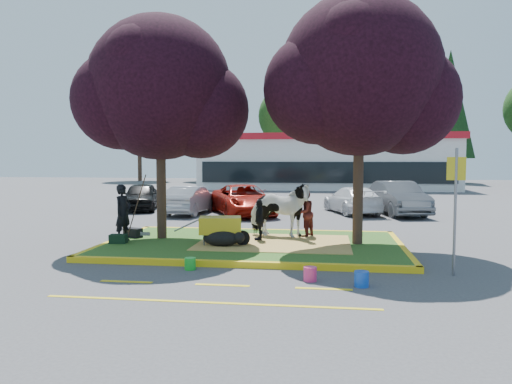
# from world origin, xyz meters

# --- Properties ---
(ground) EXTENTS (90.00, 90.00, 0.00)m
(ground) POSITION_xyz_m (0.00, 0.00, 0.00)
(ground) COLOR #424244
(ground) RESTS_ON ground
(median_island) EXTENTS (8.00, 5.00, 0.15)m
(median_island) POSITION_xyz_m (0.00, 0.00, 0.07)
(median_island) COLOR #245119
(median_island) RESTS_ON ground
(curb_near) EXTENTS (8.30, 0.16, 0.15)m
(curb_near) POSITION_xyz_m (0.00, -2.58, 0.07)
(curb_near) COLOR yellow
(curb_near) RESTS_ON ground
(curb_far) EXTENTS (8.30, 0.16, 0.15)m
(curb_far) POSITION_xyz_m (0.00, 2.58, 0.07)
(curb_far) COLOR yellow
(curb_far) RESTS_ON ground
(curb_left) EXTENTS (0.16, 5.30, 0.15)m
(curb_left) POSITION_xyz_m (-4.08, 0.00, 0.07)
(curb_left) COLOR yellow
(curb_left) RESTS_ON ground
(curb_right) EXTENTS (0.16, 5.30, 0.15)m
(curb_right) POSITION_xyz_m (4.08, 0.00, 0.07)
(curb_right) COLOR yellow
(curb_right) RESTS_ON ground
(straw_bedding) EXTENTS (4.20, 3.00, 0.01)m
(straw_bedding) POSITION_xyz_m (0.60, 0.00, 0.15)
(straw_bedding) COLOR tan
(straw_bedding) RESTS_ON median_island
(tree_purple_left) EXTENTS (5.06, 4.20, 6.51)m
(tree_purple_left) POSITION_xyz_m (-2.78, 0.38, 4.36)
(tree_purple_left) COLOR black
(tree_purple_left) RESTS_ON median_island
(tree_purple_right) EXTENTS (5.30, 4.40, 6.82)m
(tree_purple_right) POSITION_xyz_m (2.92, 0.18, 4.56)
(tree_purple_right) COLOR black
(tree_purple_right) RESTS_ON median_island
(fire_lane_stripe_a) EXTENTS (1.10, 0.12, 0.01)m
(fire_lane_stripe_a) POSITION_xyz_m (-2.00, -4.20, 0.00)
(fire_lane_stripe_a) COLOR yellow
(fire_lane_stripe_a) RESTS_ON ground
(fire_lane_stripe_b) EXTENTS (1.10, 0.12, 0.01)m
(fire_lane_stripe_b) POSITION_xyz_m (0.00, -4.20, 0.00)
(fire_lane_stripe_b) COLOR yellow
(fire_lane_stripe_b) RESTS_ON ground
(fire_lane_stripe_c) EXTENTS (1.10, 0.12, 0.01)m
(fire_lane_stripe_c) POSITION_xyz_m (2.00, -4.20, 0.00)
(fire_lane_stripe_c) COLOR yellow
(fire_lane_stripe_c) RESTS_ON ground
(fire_lane_long) EXTENTS (6.00, 0.10, 0.01)m
(fire_lane_long) POSITION_xyz_m (0.00, -5.40, 0.00)
(fire_lane_long) COLOR yellow
(fire_lane_long) RESTS_ON ground
(retail_building) EXTENTS (20.40, 8.40, 4.40)m
(retail_building) POSITION_xyz_m (2.00, 27.98, 2.25)
(retail_building) COLOR silver
(retail_building) RESTS_ON ground
(treeline) EXTENTS (46.58, 7.80, 14.63)m
(treeline) POSITION_xyz_m (1.23, 37.61, 7.73)
(treeline) COLOR black
(treeline) RESTS_ON ground
(cow) EXTENTS (2.10, 1.28, 1.66)m
(cow) POSITION_xyz_m (0.65, 0.99, 0.98)
(cow) COLOR silver
(cow) RESTS_ON median_island
(calf) EXTENTS (1.11, 0.76, 0.44)m
(calf) POSITION_xyz_m (-0.75, -0.74, 0.37)
(calf) COLOR black
(calf) RESTS_ON median_island
(handler) EXTENTS (0.54, 0.68, 1.62)m
(handler) POSITION_xyz_m (-3.70, -0.31, 0.96)
(handler) COLOR black
(handler) RESTS_ON median_island
(visitor_a) EXTENTS (0.82, 0.88, 1.45)m
(visitor_a) POSITION_xyz_m (1.38, 1.21, 0.87)
(visitor_a) COLOR #481714
(visitor_a) RESTS_ON median_island
(visitor_b) EXTENTS (0.43, 0.74, 1.18)m
(visitor_b) POSITION_xyz_m (0.13, 0.34, 0.74)
(visitor_b) COLOR black
(visitor_b) RESTS_ON median_island
(wheelbarrow) EXTENTS (2.04, 0.87, 0.77)m
(wheelbarrow) POSITION_xyz_m (-0.81, -0.53, 0.68)
(wheelbarrow) COLOR black
(wheelbarrow) RESTS_ON median_island
(gear_bag_dark) EXTENTS (0.60, 0.46, 0.27)m
(gear_bag_dark) POSITION_xyz_m (-3.70, 0.39, 0.29)
(gear_bag_dark) COLOR black
(gear_bag_dark) RESTS_ON median_island
(gear_bag_green) EXTENTS (0.49, 0.33, 0.25)m
(gear_bag_green) POSITION_xyz_m (-3.70, -0.67, 0.27)
(gear_bag_green) COLOR black
(gear_bag_green) RESTS_ON median_island
(sign_post) EXTENTS (0.38, 0.11, 2.74)m
(sign_post) POSITION_xyz_m (4.76, -2.70, 1.71)
(sign_post) COLOR slate
(sign_post) RESTS_ON ground
(bucket_green) EXTENTS (0.29, 0.29, 0.27)m
(bucket_green) POSITION_xyz_m (-1.01, -2.95, 0.14)
(bucket_green) COLOR green
(bucket_green) RESTS_ON ground
(bucket_pink) EXTENTS (0.36, 0.36, 0.29)m
(bucket_pink) POSITION_xyz_m (1.72, -3.61, 0.15)
(bucket_pink) COLOR #DB306E
(bucket_pink) RESTS_ON ground
(bucket_blue) EXTENTS (0.29, 0.29, 0.31)m
(bucket_blue) POSITION_xyz_m (2.73, -3.92, 0.15)
(bucket_blue) COLOR blue
(bucket_blue) RESTS_ON ground
(car_black) EXTENTS (2.43, 4.10, 1.31)m
(car_black) POSITION_xyz_m (-6.80, 9.15, 0.65)
(car_black) COLOR black
(car_black) RESTS_ON ground
(car_silver) EXTENTS (1.61, 3.91, 1.26)m
(car_silver) POSITION_xyz_m (-4.00, 7.85, 0.63)
(car_silver) COLOR #999BA1
(car_silver) RESTS_ON ground
(car_red) EXTENTS (3.95, 5.29, 1.33)m
(car_red) POSITION_xyz_m (-1.57, 7.82, 0.67)
(car_red) COLOR #A6190D
(car_red) RESTS_ON ground
(car_white) EXTENTS (2.89, 4.46, 1.20)m
(car_white) POSITION_xyz_m (3.21, 9.15, 0.60)
(car_white) COLOR white
(car_white) RESTS_ON ground
(car_grey) EXTENTS (2.43, 4.69, 1.47)m
(car_grey) POSITION_xyz_m (5.20, 8.94, 0.74)
(car_grey) COLOR #53565A
(car_grey) RESTS_ON ground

